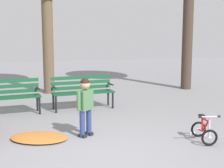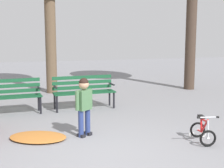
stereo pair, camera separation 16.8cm
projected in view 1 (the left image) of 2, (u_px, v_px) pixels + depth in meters
ground at (107, 157)px, 5.34m from camera, size 36.00×36.00×0.00m
park_bench_far_left at (6, 94)px, 7.98m from camera, size 1.63×0.56×0.85m
park_bench_left at (82, 89)px, 8.64m from camera, size 1.62×0.52×0.85m
child_standing at (85, 102)px, 6.29m from camera, size 0.37×0.28×1.13m
kids_bicycle at (204, 131)px, 6.08m from camera, size 0.45×0.61×0.54m
leaf_pile at (39, 137)px, 6.20m from camera, size 1.32×1.17×0.07m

